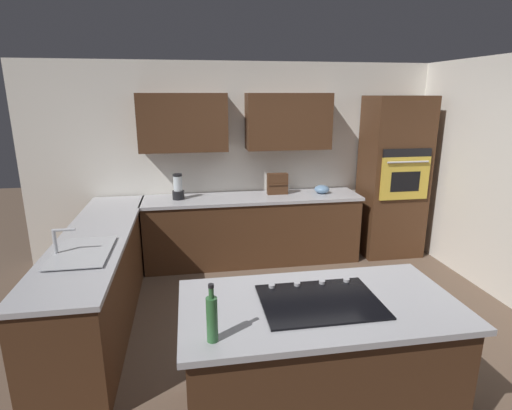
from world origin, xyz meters
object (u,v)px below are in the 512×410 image
(mixing_bowl, at_px, (322,189))
(spice_rack, at_px, (277,184))
(sink_unit, at_px, (81,252))
(wall_oven, at_px, (393,178))
(blender, at_px, (178,188))
(cooktop, at_px, (320,301))
(oil_bottle, at_px, (212,318))

(mixing_bowl, height_order, spice_rack, spice_rack)
(mixing_bowl, bearing_deg, spice_rack, -5.49)
(spice_rack, bearing_deg, sink_unit, 40.61)
(wall_oven, bearing_deg, spice_rack, -3.00)
(blender, bearing_deg, spice_rack, -177.46)
(cooktop, distance_m, oil_bottle, 0.79)
(blender, distance_m, spice_rack, 1.30)
(mixing_bowl, xyz_separation_m, oil_bottle, (1.67, 3.15, 0.08))
(sink_unit, height_order, blender, blender)
(sink_unit, distance_m, cooktop, 2.05)
(spice_rack, bearing_deg, blender, 2.54)
(mixing_bowl, distance_m, oil_bottle, 3.56)
(sink_unit, bearing_deg, wall_oven, -155.22)
(spice_rack, xyz_separation_m, oil_bottle, (1.07, 3.21, -0.00))
(wall_oven, height_order, cooktop, wall_oven)
(oil_bottle, bearing_deg, cooktop, -156.18)
(sink_unit, relative_size, spice_rack, 2.51)
(wall_oven, bearing_deg, oil_bottle, 49.49)
(cooktop, relative_size, mixing_bowl, 3.78)
(cooktop, distance_m, mixing_bowl, 2.99)
(wall_oven, xyz_separation_m, sink_unit, (3.68, 1.70, -0.17))
(blender, bearing_deg, sink_unit, 65.70)
(sink_unit, relative_size, blender, 2.15)
(cooktop, bearing_deg, oil_bottle, 23.82)
(cooktop, relative_size, blender, 2.33)
(mixing_bowl, distance_m, spice_rack, 0.61)
(blender, distance_m, mixing_bowl, 1.90)
(wall_oven, xyz_separation_m, cooktop, (1.96, 2.81, -0.18))
(cooktop, relative_size, spice_rack, 2.72)
(cooktop, xyz_separation_m, blender, (0.94, -2.84, 0.13))
(cooktop, distance_m, spice_rack, 2.92)
(blender, distance_m, oil_bottle, 3.16)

